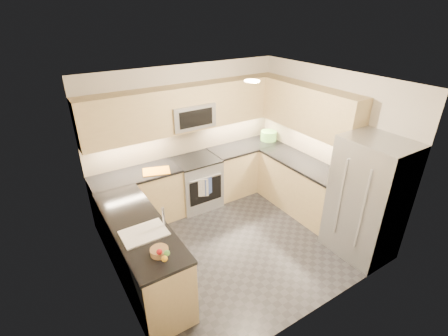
% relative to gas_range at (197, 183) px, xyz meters
% --- Properties ---
extents(floor, '(3.60, 3.20, 0.00)m').
position_rel_gas_range_xyz_m(floor, '(0.00, -1.28, -0.46)').
color(floor, '#25242A').
rests_on(floor, ground).
extents(ceiling, '(3.60, 3.20, 0.02)m').
position_rel_gas_range_xyz_m(ceiling, '(0.00, -1.28, 2.04)').
color(ceiling, beige).
rests_on(ceiling, wall_back).
extents(wall_back, '(3.60, 0.02, 2.50)m').
position_rel_gas_range_xyz_m(wall_back, '(0.00, 0.32, 0.79)').
color(wall_back, beige).
rests_on(wall_back, floor).
extents(wall_front, '(3.60, 0.02, 2.50)m').
position_rel_gas_range_xyz_m(wall_front, '(0.00, -2.88, 0.79)').
color(wall_front, beige).
rests_on(wall_front, floor).
extents(wall_left, '(0.02, 3.20, 2.50)m').
position_rel_gas_range_xyz_m(wall_left, '(-1.80, -1.28, 0.79)').
color(wall_left, beige).
rests_on(wall_left, floor).
extents(wall_right, '(0.02, 3.20, 2.50)m').
position_rel_gas_range_xyz_m(wall_right, '(1.80, -1.28, 0.79)').
color(wall_right, beige).
rests_on(wall_right, floor).
extents(base_cab_back_left, '(1.42, 0.60, 0.90)m').
position_rel_gas_range_xyz_m(base_cab_back_left, '(-1.09, 0.02, -0.01)').
color(base_cab_back_left, tan).
rests_on(base_cab_back_left, floor).
extents(base_cab_back_right, '(1.42, 0.60, 0.90)m').
position_rel_gas_range_xyz_m(base_cab_back_right, '(1.09, 0.02, -0.01)').
color(base_cab_back_right, tan).
rests_on(base_cab_back_right, floor).
extents(base_cab_right, '(0.60, 1.70, 0.90)m').
position_rel_gas_range_xyz_m(base_cab_right, '(1.50, -1.12, -0.01)').
color(base_cab_right, tan).
rests_on(base_cab_right, floor).
extents(base_cab_peninsula, '(0.60, 2.00, 0.90)m').
position_rel_gas_range_xyz_m(base_cab_peninsula, '(-1.50, -1.28, -0.01)').
color(base_cab_peninsula, tan).
rests_on(base_cab_peninsula, floor).
extents(countertop_back_left, '(1.42, 0.63, 0.04)m').
position_rel_gas_range_xyz_m(countertop_back_left, '(-1.09, 0.02, 0.47)').
color(countertop_back_left, black).
rests_on(countertop_back_left, base_cab_back_left).
extents(countertop_back_right, '(1.42, 0.63, 0.04)m').
position_rel_gas_range_xyz_m(countertop_back_right, '(1.09, 0.02, 0.47)').
color(countertop_back_right, black).
rests_on(countertop_back_right, base_cab_back_right).
extents(countertop_right, '(0.63, 1.70, 0.04)m').
position_rel_gas_range_xyz_m(countertop_right, '(1.50, -1.12, 0.47)').
color(countertop_right, black).
rests_on(countertop_right, base_cab_right).
extents(countertop_peninsula, '(0.63, 2.00, 0.04)m').
position_rel_gas_range_xyz_m(countertop_peninsula, '(-1.50, -1.28, 0.47)').
color(countertop_peninsula, black).
rests_on(countertop_peninsula, base_cab_peninsula).
extents(upper_cab_back, '(3.60, 0.35, 0.75)m').
position_rel_gas_range_xyz_m(upper_cab_back, '(0.00, 0.15, 1.37)').
color(upper_cab_back, tan).
rests_on(upper_cab_back, wall_back).
extents(upper_cab_right, '(0.35, 1.95, 0.75)m').
position_rel_gas_range_xyz_m(upper_cab_right, '(1.62, -1.00, 1.37)').
color(upper_cab_right, tan).
rests_on(upper_cab_right, wall_right).
extents(backsplash_back, '(3.60, 0.01, 0.51)m').
position_rel_gas_range_xyz_m(backsplash_back, '(0.00, 0.32, 0.74)').
color(backsplash_back, tan).
rests_on(backsplash_back, wall_back).
extents(backsplash_right, '(0.01, 2.30, 0.51)m').
position_rel_gas_range_xyz_m(backsplash_right, '(1.80, -0.82, 0.74)').
color(backsplash_right, tan).
rests_on(backsplash_right, wall_right).
extents(gas_range, '(0.76, 0.65, 0.91)m').
position_rel_gas_range_xyz_m(gas_range, '(0.00, 0.00, 0.00)').
color(gas_range, '#A5A8AD').
rests_on(gas_range, floor).
extents(range_cooktop, '(0.76, 0.65, 0.03)m').
position_rel_gas_range_xyz_m(range_cooktop, '(0.00, 0.00, 0.46)').
color(range_cooktop, black).
rests_on(range_cooktop, gas_range).
extents(oven_door_glass, '(0.62, 0.02, 0.45)m').
position_rel_gas_range_xyz_m(oven_door_glass, '(0.00, -0.33, -0.01)').
color(oven_door_glass, black).
rests_on(oven_door_glass, gas_range).
extents(oven_handle, '(0.60, 0.02, 0.02)m').
position_rel_gas_range_xyz_m(oven_handle, '(0.00, -0.35, 0.26)').
color(oven_handle, '#B2B5BA').
rests_on(oven_handle, gas_range).
extents(microwave, '(0.76, 0.40, 0.40)m').
position_rel_gas_range_xyz_m(microwave, '(0.00, 0.12, 1.24)').
color(microwave, '#929599').
rests_on(microwave, upper_cab_back).
extents(microwave_door, '(0.60, 0.01, 0.28)m').
position_rel_gas_range_xyz_m(microwave_door, '(0.00, -0.08, 1.24)').
color(microwave_door, black).
rests_on(microwave_door, microwave).
extents(refrigerator, '(0.70, 0.90, 1.80)m').
position_rel_gas_range_xyz_m(refrigerator, '(1.45, -2.43, 0.45)').
color(refrigerator, '#93969A').
rests_on(refrigerator, floor).
extents(fridge_handle_left, '(0.02, 0.02, 1.20)m').
position_rel_gas_range_xyz_m(fridge_handle_left, '(1.08, -2.61, 0.49)').
color(fridge_handle_left, '#B2B5BA').
rests_on(fridge_handle_left, refrigerator).
extents(fridge_handle_right, '(0.02, 0.02, 1.20)m').
position_rel_gas_range_xyz_m(fridge_handle_right, '(1.08, -2.25, 0.49)').
color(fridge_handle_right, '#B2B5BA').
rests_on(fridge_handle_right, refrigerator).
extents(sink_basin, '(0.52, 0.38, 0.16)m').
position_rel_gas_range_xyz_m(sink_basin, '(-1.50, -1.53, 0.42)').
color(sink_basin, white).
rests_on(sink_basin, base_cab_peninsula).
extents(faucet, '(0.03, 0.03, 0.28)m').
position_rel_gas_range_xyz_m(faucet, '(-1.24, -1.53, 0.62)').
color(faucet, silver).
rests_on(faucet, countertop_peninsula).
extents(utensil_bowl, '(0.40, 0.40, 0.18)m').
position_rel_gas_range_xyz_m(utensil_bowl, '(1.64, 0.01, 0.58)').
color(utensil_bowl, '#6ABA4F').
rests_on(utensil_bowl, countertop_back_right).
extents(cutting_board, '(0.50, 0.42, 0.01)m').
position_rel_gas_range_xyz_m(cutting_board, '(-0.77, -0.09, 0.49)').
color(cutting_board, orange).
rests_on(cutting_board, countertop_back_left).
extents(fruit_basket, '(0.25, 0.25, 0.07)m').
position_rel_gas_range_xyz_m(fruit_basket, '(-1.48, -1.95, 0.52)').
color(fruit_basket, '#9F764A').
rests_on(fruit_basket, countertop_peninsula).
extents(fruit_apple, '(0.06, 0.06, 0.06)m').
position_rel_gas_range_xyz_m(fruit_apple, '(-1.51, -2.05, 0.60)').
color(fruit_apple, '#AE1318').
rests_on(fruit_apple, fruit_basket).
extents(fruit_pear, '(0.07, 0.07, 0.07)m').
position_rel_gas_range_xyz_m(fruit_pear, '(-1.45, -2.10, 0.60)').
color(fruit_pear, '#56A747').
rests_on(fruit_pear, fruit_basket).
extents(dish_towel_check, '(0.17, 0.09, 0.33)m').
position_rel_gas_range_xyz_m(dish_towel_check, '(-0.07, -0.37, 0.10)').
color(dish_towel_check, silver).
rests_on(dish_towel_check, oven_handle).
extents(dish_towel_blue, '(0.16, 0.07, 0.32)m').
position_rel_gas_range_xyz_m(dish_towel_blue, '(0.03, -0.37, 0.10)').
color(dish_towel_blue, navy).
rests_on(dish_towel_blue, oven_handle).
extents(fruit_orange, '(0.07, 0.07, 0.07)m').
position_rel_gas_range_xyz_m(fruit_orange, '(-1.50, -2.17, 0.60)').
color(fruit_orange, orange).
rests_on(fruit_orange, fruit_basket).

